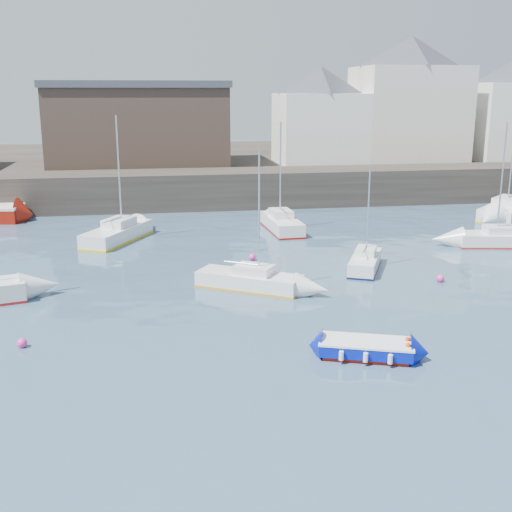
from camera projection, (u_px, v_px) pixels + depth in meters
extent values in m
plane|color=#2D4760|center=(315.00, 390.00, 21.21)|extent=(220.00, 220.00, 0.00)
cube|color=#28231E|center=(212.00, 189.00, 54.26)|extent=(90.00, 5.00, 3.00)
cube|color=#28231E|center=(196.00, 166.00, 71.48)|extent=(90.00, 32.00, 2.80)
cube|color=beige|center=(408.00, 114.00, 62.63)|extent=(10.00, 8.00, 9.00)
pyramid|color=#3A3D44|center=(412.00, 51.00, 61.15)|extent=(13.36, 13.36, 2.80)
cube|color=white|center=(320.00, 129.00, 61.05)|extent=(8.00, 7.00, 6.50)
pyramid|color=#3A3D44|center=(321.00, 80.00, 59.93)|extent=(11.14, 11.14, 2.45)
cube|color=#3D2D26|center=(139.00, 127.00, 59.75)|extent=(16.00, 10.00, 7.00)
cube|color=#3A3D44|center=(137.00, 84.00, 58.80)|extent=(16.40, 10.40, 0.60)
cube|color=maroon|center=(366.00, 355.00, 23.77)|extent=(3.34, 2.24, 0.15)
cube|color=#0414A4|center=(366.00, 348.00, 23.69)|extent=(3.65, 2.50, 0.42)
cube|color=white|center=(366.00, 342.00, 23.63)|extent=(3.73, 2.55, 0.08)
cube|color=white|center=(366.00, 346.00, 23.68)|extent=(2.87, 1.86, 0.38)
cube|color=tan|center=(366.00, 344.00, 23.65)|extent=(0.57, 1.03, 0.06)
cylinder|color=white|center=(344.00, 339.00, 24.63)|extent=(0.17, 0.17, 0.34)
cylinder|color=white|center=(341.00, 356.00, 23.07)|extent=(0.17, 0.17, 0.34)
cylinder|color=white|center=(366.00, 340.00, 24.48)|extent=(0.17, 0.17, 0.34)
cylinder|color=white|center=(366.00, 357.00, 22.92)|extent=(0.17, 0.17, 0.34)
cylinder|color=white|center=(389.00, 342.00, 24.33)|extent=(0.17, 0.17, 0.34)
cylinder|color=white|center=(390.00, 359.00, 22.77)|extent=(0.17, 0.17, 0.34)
cube|color=white|center=(249.00, 281.00, 31.91)|extent=(5.34, 4.22, 0.79)
cube|color=orange|center=(249.00, 287.00, 32.00)|extent=(5.39, 4.26, 0.11)
cube|color=white|center=(254.00, 270.00, 31.66)|extent=(2.23, 2.05, 0.44)
cylinder|color=silver|center=(259.00, 214.00, 30.86)|extent=(0.09, 0.09, 6.04)
cube|color=white|center=(365.00, 263.00, 35.31)|extent=(3.10, 4.49, 0.78)
cube|color=#0D0E3C|center=(365.00, 268.00, 35.39)|extent=(3.13, 4.54, 0.10)
cube|color=white|center=(366.00, 251.00, 35.36)|extent=(1.58, 1.81, 0.43)
cylinder|color=silver|center=(368.00, 210.00, 34.99)|extent=(0.09, 0.09, 4.97)
cube|color=white|center=(506.00, 240.00, 40.65)|extent=(6.23, 2.96, 0.83)
cube|color=maroon|center=(505.00, 245.00, 40.74)|extent=(6.29, 2.99, 0.11)
cube|color=white|center=(502.00, 230.00, 40.49)|extent=(2.32, 1.79, 0.46)
cylinder|color=silver|center=(502.00, 179.00, 39.69)|extent=(0.09, 0.09, 6.88)
cube|color=white|center=(282.00, 224.00, 45.02)|extent=(2.12, 5.80, 0.93)
cube|color=maroon|center=(282.00, 230.00, 45.12)|extent=(2.14, 5.86, 0.12)
cube|color=white|center=(281.00, 213.00, 45.10)|extent=(1.47, 2.07, 0.52)
cylinder|color=silver|center=(280.00, 170.00, 44.61)|extent=(0.10, 0.10, 6.57)
cube|color=white|center=(510.00, 210.00, 50.02)|extent=(7.59, 7.29, 1.03)
cube|color=gold|center=(510.00, 216.00, 50.13)|extent=(7.66, 7.36, 0.14)
cube|color=white|center=(509.00, 201.00, 49.52)|extent=(3.35, 3.30, 0.57)
cube|color=white|center=(117.00, 234.00, 42.00)|extent=(4.63, 6.42, 0.93)
cube|color=yellow|center=(118.00, 240.00, 42.10)|extent=(4.68, 6.49, 0.12)
cube|color=white|center=(119.00, 222.00, 42.10)|extent=(2.33, 2.62, 0.52)
cylinder|color=silver|center=(119.00, 171.00, 41.56)|extent=(0.10, 0.10, 7.14)
sphere|color=#F3309F|center=(23.00, 347.00, 24.69)|extent=(0.39, 0.39, 0.39)
sphere|color=#F3309F|center=(440.00, 282.00, 33.11)|extent=(0.41, 0.41, 0.41)
sphere|color=#F3309F|center=(252.00, 260.00, 37.32)|extent=(0.41, 0.41, 0.41)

